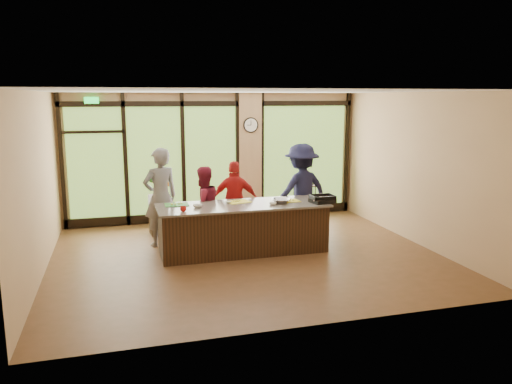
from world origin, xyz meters
TOP-DOWN VIEW (x-y plane):
  - floor at (0.00, 0.00)m, footprint 7.00×7.00m
  - ceiling at (0.00, 0.00)m, footprint 7.00×7.00m
  - back_wall at (0.00, 3.00)m, footprint 7.00×0.00m
  - left_wall at (-3.50, 0.00)m, footprint 0.00×6.00m
  - right_wall at (3.50, 0.00)m, footprint 0.00×6.00m
  - window_wall at (0.16, 2.95)m, footprint 6.90×0.12m
  - island_base at (0.00, 0.30)m, footprint 3.10×1.00m
  - countertop at (0.00, 0.30)m, footprint 3.20×1.10m
  - wall_clock at (0.85, 2.87)m, footprint 0.36×0.04m
  - cook_left at (-1.45, 1.14)m, footprint 0.82×0.67m
  - cook_midleft at (-0.64, 0.99)m, footprint 0.94×0.85m
  - cook_midright at (0.05, 1.15)m, footprint 1.03×0.66m
  - cook_right at (1.45, 1.04)m, footprint 1.39×0.98m
  - roasting_pan at (1.50, 0.04)m, footprint 0.49×0.42m
  - mixing_bowl at (0.73, 0.22)m, footprint 0.46×0.46m
  - cutting_board_left at (-1.21, 0.58)m, footprint 0.44×0.33m
  - cutting_board_center at (-0.03, 0.52)m, footprint 0.49×0.41m
  - cutting_board_right at (0.92, 0.34)m, footprint 0.43×0.33m
  - prep_bowl_near at (-0.86, 0.25)m, footprint 0.20×0.20m
  - prep_bowl_mid at (0.53, 0.10)m, footprint 0.18×0.18m
  - prep_bowl_far at (-0.23, 0.49)m, footprint 0.15×0.15m
  - red_ramekin at (-1.16, -0.00)m, footprint 0.15×0.15m
  - flower_stand at (-1.41, 1.98)m, footprint 0.46×0.46m
  - flower_vase at (-1.41, 1.98)m, footprint 0.29×0.29m
  - bar_cart at (2.26, 2.75)m, footprint 0.67×0.44m

SIDE VIEW (x-z plane):
  - floor at x=0.00m, z-range 0.00..0.00m
  - flower_stand at x=-1.41m, z-range 0.00..0.85m
  - island_base at x=0.00m, z-range 0.00..0.88m
  - bar_cart at x=2.26m, z-range 0.09..0.94m
  - cook_midleft at x=-0.64m, z-range 0.00..1.57m
  - cook_midright at x=0.05m, z-range 0.00..1.63m
  - countertop at x=0.00m, z-range 0.88..0.92m
  - cutting_board_right at x=0.92m, z-range 0.92..0.93m
  - cutting_board_center at x=-0.03m, z-range 0.92..0.93m
  - cutting_board_left at x=-1.21m, z-range 0.92..0.93m
  - prep_bowl_far at x=-0.23m, z-range 0.92..0.95m
  - prep_bowl_mid at x=0.53m, z-range 0.92..0.96m
  - prep_bowl_near at x=-0.86m, z-range 0.92..0.97m
  - roasting_pan at x=1.50m, z-range 0.92..1.00m
  - mixing_bowl at x=0.73m, z-range 0.92..1.01m
  - red_ramekin at x=-1.16m, z-range 0.92..1.01m
  - cook_left at x=-1.45m, z-range 0.00..1.95m
  - cook_right at x=1.45m, z-range 0.00..1.96m
  - flower_vase at x=-1.41m, z-range 0.85..1.12m
  - window_wall at x=0.16m, z-range -0.11..2.89m
  - back_wall at x=0.00m, z-range -2.00..5.00m
  - left_wall at x=-3.50m, z-range -1.50..4.50m
  - right_wall at x=3.50m, z-range -1.50..4.50m
  - wall_clock at x=0.85m, z-range 2.07..2.43m
  - ceiling at x=0.00m, z-range 3.00..3.00m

